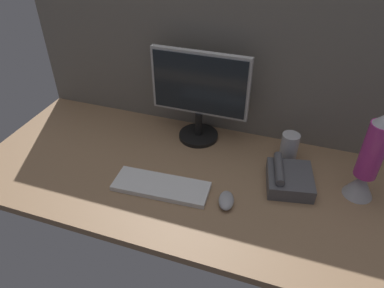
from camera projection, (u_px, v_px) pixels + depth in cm
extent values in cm
cube|color=#8C6B4C|center=(195.00, 176.00, 145.39)|extent=(180.00, 80.00, 3.00)
cube|color=slate|center=(223.00, 54.00, 151.52)|extent=(180.00, 5.00, 72.31)
cylinder|color=black|center=(199.00, 135.00, 164.23)|extent=(18.00, 18.00, 1.80)
cylinder|color=black|center=(199.00, 124.00, 160.42)|extent=(3.20, 3.20, 11.00)
cube|color=#B7B7B7|center=(200.00, 84.00, 149.46)|extent=(42.81, 2.40, 28.38)
cube|color=black|center=(199.00, 85.00, 148.40)|extent=(40.41, 0.60, 25.98)
cube|color=silver|center=(161.00, 186.00, 136.60)|extent=(37.70, 15.15, 2.00)
ellipsoid|color=#99999E|center=(226.00, 200.00, 129.61)|extent=(7.33, 10.49, 3.40)
cylinder|color=#B2B2B7|center=(289.00, 147.00, 147.76)|extent=(7.31, 7.31, 12.71)
cone|color=#A5A5AD|center=(360.00, 184.00, 131.70)|extent=(10.91, 10.91, 9.92)
cylinder|color=#B2338C|center=(373.00, 151.00, 122.26)|extent=(7.93, 7.93, 21.82)
cube|color=#4C4C51|center=(290.00, 180.00, 137.04)|extent=(20.28, 21.86, 5.60)
cylinder|color=#4C4C51|center=(279.00, 168.00, 135.64)|extent=(6.37, 17.40, 3.20)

